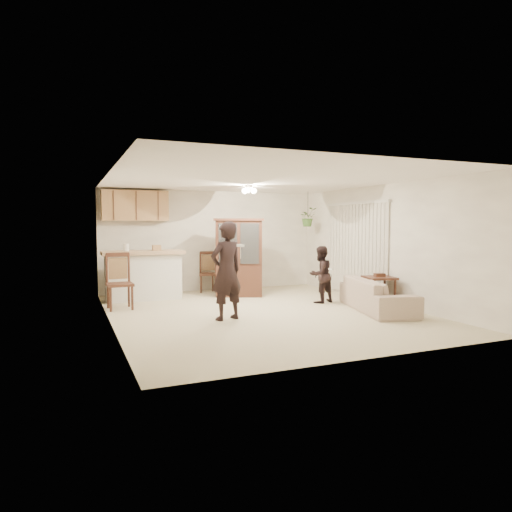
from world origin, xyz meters
name	(u,v)px	position (x,y,z in m)	size (l,w,h in m)	color
floor	(263,312)	(0.00, 0.00, 0.00)	(6.50, 6.50, 0.00)	#C0B491
ceiling	(263,180)	(0.00, 0.00, 2.50)	(5.50, 6.50, 0.02)	white
wall_back	(212,241)	(0.00, 3.25, 1.25)	(5.50, 0.02, 2.50)	white
wall_front	(369,259)	(0.00, -3.25, 1.25)	(5.50, 0.02, 2.50)	white
wall_left	(110,250)	(-2.75, 0.00, 1.25)	(0.02, 6.50, 2.50)	white
wall_right	(382,244)	(2.75, 0.00, 1.25)	(0.02, 6.50, 2.50)	white
breakfast_bar	(143,277)	(-1.85, 2.35, 0.50)	(1.60, 0.55, 1.00)	silver
bar_top	(143,252)	(-1.85, 2.35, 1.05)	(1.75, 0.70, 0.08)	tan
upper_cabinets	(135,206)	(-1.90, 3.07, 2.10)	(1.50, 0.34, 0.70)	#986342
vertical_blinds	(355,249)	(2.71, 0.90, 1.10)	(0.06, 2.30, 2.10)	beige
ceiling_fixture	(249,190)	(0.20, 1.20, 2.40)	(0.36, 0.36, 0.20)	beige
hanging_plant	(308,217)	(2.30, 2.40, 1.85)	(0.43, 0.37, 0.48)	#315E25
plant_cord	(308,204)	(2.30, 2.40, 2.17)	(0.01, 0.01, 0.65)	black
sofa	(377,292)	(2.13, -0.68, 0.37)	(1.87, 0.73, 0.73)	beige
adult	(227,269)	(-0.84, -0.36, 0.90)	(0.66, 0.43, 1.80)	black
child	(321,271)	(1.56, 0.50, 0.68)	(0.66, 0.51, 1.35)	black
china_hutch	(239,258)	(0.27, 2.00, 0.89)	(1.22, 0.83, 1.80)	#3E2016
side_table	(379,291)	(2.38, -0.40, 0.32)	(0.67, 0.67, 0.69)	#3E2016
chair_bar	(120,293)	(-2.46, 1.39, 0.31)	(0.51, 0.51, 1.11)	#3E2016
chair_hutch_left	(208,281)	(-0.19, 2.94, 0.28)	(0.54, 0.54, 0.99)	#3E2016
chair_hutch_right	(222,281)	(0.18, 2.92, 0.27)	(0.58, 0.58, 0.94)	#3E2016
controller_adult	(241,245)	(-0.73, -0.74, 1.32)	(0.05, 0.15, 0.05)	white
controller_child	(331,269)	(1.64, 0.23, 0.74)	(0.03, 0.10, 0.03)	white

